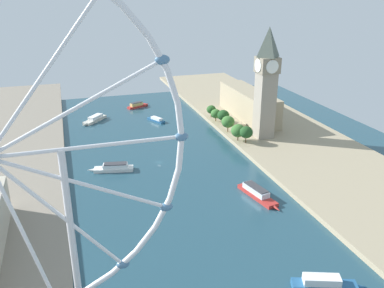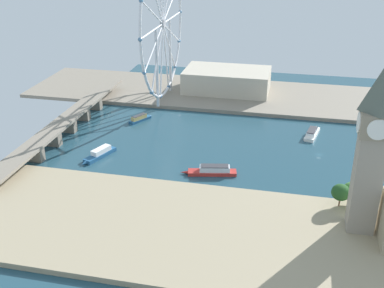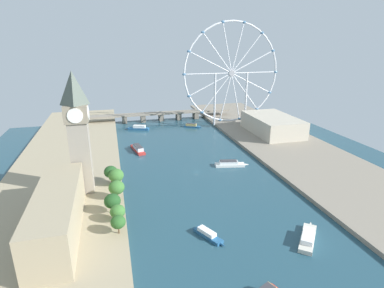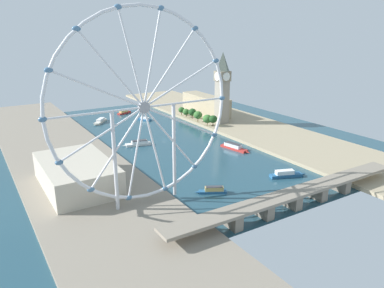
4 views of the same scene
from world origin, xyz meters
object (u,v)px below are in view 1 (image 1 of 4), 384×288
object	(u,v)px
tour_boat_2	(95,119)
tour_boat_4	(257,193)
tour_boat_6	(137,105)
parliament_block	(248,104)
tour_boat_3	(114,168)
clock_tower	(266,82)
tour_boat_5	(325,284)
tour_boat_0	(156,120)

from	to	relation	value
tour_boat_2	tour_boat_4	size ratio (longest dim) A/B	0.77
tour_boat_4	tour_boat_6	world-z (taller)	tour_boat_4
parliament_block	tour_boat_3	distance (m)	149.53
clock_tower	tour_boat_4	world-z (taller)	clock_tower
tour_boat_2	tour_boat_6	bearing A→B (deg)	166.14
tour_boat_2	tour_boat_6	world-z (taller)	tour_boat_6
parliament_block	tour_boat_2	xyz separation A→B (m)	(132.91, -38.74, -13.27)
tour_boat_3	tour_boat_5	distance (m)	154.28
tour_boat_5	tour_boat_6	bearing A→B (deg)	115.41
tour_boat_3	tour_boat_4	distance (m)	96.46
tour_boat_4	tour_boat_5	xyz separation A→B (m)	(7.83, 78.05, -0.12)
tour_boat_2	tour_boat_6	size ratio (longest dim) A/B	1.12
tour_boat_0	tour_boat_3	xyz separation A→B (m)	(49.93, 94.07, 0.54)
tour_boat_6	tour_boat_2	bearing A→B (deg)	-168.19
clock_tower	tour_boat_6	distance (m)	150.93
tour_boat_3	tour_boat_5	xyz separation A→B (m)	(-66.92, 139.02, 0.14)
clock_tower	tour_boat_6	size ratio (longest dim) A/B	3.47
tour_boat_4	tour_boat_6	distance (m)	207.10
tour_boat_6	tour_boat_5	bearing A→B (deg)	-109.19
clock_tower	tour_boat_6	bearing A→B (deg)	-57.42
tour_boat_5	tour_boat_4	bearing A→B (deg)	104.68
tour_boat_0	tour_boat_4	bearing A→B (deg)	161.76
tour_boat_0	tour_boat_5	distance (m)	233.71
tour_boat_5	tour_boat_0	bearing A→B (deg)	114.58
clock_tower	tour_boat_0	xyz separation A→B (m)	(69.91, -72.04, -45.04)
parliament_block	tour_boat_6	size ratio (longest dim) A/B	3.48
clock_tower	parliament_block	distance (m)	60.12
tour_boat_6	parliament_block	bearing A→B (deg)	-63.19
tour_boat_4	tour_boat_0	bearing A→B (deg)	177.75
clock_tower	tour_boat_6	world-z (taller)	clock_tower
tour_boat_4	clock_tower	bearing A→B (deg)	140.14
tour_boat_0	tour_boat_2	size ratio (longest dim) A/B	0.80
parliament_block	tour_boat_2	distance (m)	139.08
tour_boat_3	tour_boat_4	world-z (taller)	tour_boat_4
tour_boat_2	tour_boat_5	xyz separation A→B (m)	(-69.56, 249.99, 0.30)
tour_boat_3	tour_boat_5	world-z (taller)	tour_boat_5
tour_boat_0	clock_tower	bearing A→B (deg)	-163.20
tour_boat_2	tour_boat_5	size ratio (longest dim) A/B	0.90
tour_boat_3	parliament_block	bearing A→B (deg)	-139.25
tour_boat_2	tour_boat_3	size ratio (longest dim) A/B	0.90
tour_boat_0	tour_boat_5	world-z (taller)	tour_boat_5
parliament_block	tour_boat_5	distance (m)	220.93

